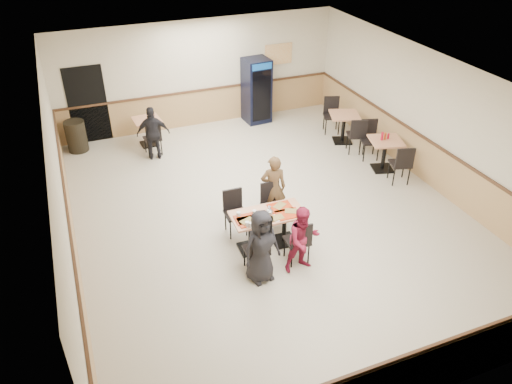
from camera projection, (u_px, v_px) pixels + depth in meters
name	position (u px, v px, depth m)	size (l,w,h in m)	color
ground	(268.00, 212.00, 10.82)	(10.00, 10.00, 0.00)	beige
room_shell	(293.00, 129.00, 13.07)	(10.00, 10.00, 10.00)	silver
main_table	(268.00, 224.00, 9.59)	(1.43, 0.75, 0.75)	black
main_chairs	(265.00, 226.00, 9.59)	(1.29, 1.68, 0.95)	black
diner_woman_left	(261.00, 247.00, 8.67)	(0.70, 0.46, 1.43)	black
diner_woman_right	(303.00, 239.00, 8.93)	(0.64, 0.50, 1.33)	maroon
diner_man_opposite	(273.00, 188.00, 10.28)	(0.53, 0.35, 1.47)	brown
lone_diner	(153.00, 133.00, 12.54)	(0.82, 0.34, 1.40)	black
tabletop_clutter	(266.00, 215.00, 9.38)	(1.26, 0.62, 0.12)	#B92E0C
side_table_near	(385.00, 150.00, 12.14)	(0.92, 0.92, 0.80)	black
side_table_near_chair_south	(400.00, 163.00, 11.65)	(0.47, 0.47, 1.02)	black
side_table_near_chair_north	(370.00, 140.00, 12.66)	(0.47, 0.47, 1.02)	black
side_table_far	(344.00, 123.00, 13.45)	(0.96, 0.96, 0.80)	black
side_table_far_chair_south	(356.00, 134.00, 12.95)	(0.47, 0.47, 1.02)	black
side_table_far_chair_north	(332.00, 115.00, 13.96)	(0.47, 0.47, 1.02)	black
condiment_caddy	(385.00, 136.00, 11.98)	(0.23, 0.06, 0.20)	red
back_table	(148.00, 128.00, 13.32)	(0.74, 0.74, 0.74)	black
back_table_chair_lone	(152.00, 138.00, 12.86)	(0.44, 0.44, 0.94)	black
pepsi_cooler	(257.00, 91.00, 14.42)	(0.75, 0.76, 1.86)	black
trash_bin	(76.00, 136.00, 13.06)	(0.52, 0.52, 0.83)	black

